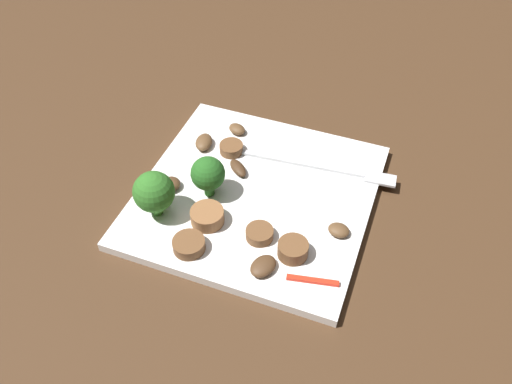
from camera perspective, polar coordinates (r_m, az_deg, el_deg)
ground_plane at (r=0.59m, az=-0.00°, el=-0.72°), size 1.40×1.40×0.00m
plate at (r=0.59m, az=-0.00°, el=-0.36°), size 0.25×0.25×0.01m
fork at (r=0.61m, az=7.89°, el=2.47°), size 0.18×0.03×0.00m
broccoli_floret_0 at (r=0.56m, az=-5.20°, el=1.93°), size 0.04×0.04×0.05m
broccoli_floret_1 at (r=0.55m, az=-10.94°, el=-0.03°), size 0.04×0.04×0.05m
sausage_slice_0 at (r=0.52m, az=4.00°, el=-6.20°), size 0.03×0.03×0.02m
sausage_slice_1 at (r=0.53m, az=-7.24°, el=-5.66°), size 0.03×0.03×0.01m
sausage_slice_2 at (r=0.63m, az=-2.68°, el=4.74°), size 0.03×0.03×0.01m
sausage_slice_3 at (r=0.55m, az=-5.27°, el=-2.63°), size 0.05×0.05×0.02m
sausage_slice_4 at (r=0.54m, az=0.39°, el=-4.51°), size 0.03×0.03×0.01m
mushroom_0 at (r=0.64m, az=-5.63°, el=5.37°), size 0.03×0.03×0.01m
mushroom_1 at (r=0.66m, az=-2.06°, el=6.79°), size 0.03×0.02×0.01m
mushroom_2 at (r=0.55m, az=8.91°, el=-4.08°), size 0.02×0.02×0.01m
mushroom_3 at (r=0.59m, az=-9.18°, el=0.84°), size 0.02×0.02×0.01m
mushroom_4 at (r=0.51m, az=0.78°, el=-7.99°), size 0.03×0.03×0.01m
mushroom_5 at (r=0.60m, az=-1.94°, el=2.60°), size 0.03×0.03×0.01m
pepper_strip_2 at (r=0.51m, az=6.12°, el=-9.45°), size 0.05×0.01×0.00m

